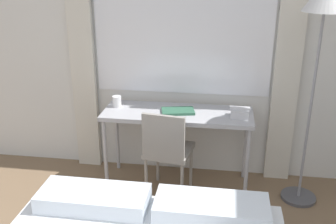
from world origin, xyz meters
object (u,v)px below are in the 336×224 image
(mug, at_px, (117,101))
(desk_chair, at_px, (167,148))
(desk, at_px, (178,118))
(standing_lamp, at_px, (323,17))
(book, at_px, (178,111))
(telephone, at_px, (240,113))

(mug, bearing_deg, desk_chair, -29.02)
(desk, bearing_deg, standing_lamp, -5.62)
(book, xyz_separation_m, mug, (-0.60, 0.07, 0.04))
(telephone, height_order, book, telephone)
(telephone, bearing_deg, desk_chair, -162.52)
(desk_chair, distance_m, telephone, 0.73)
(desk, distance_m, mug, 0.61)
(standing_lamp, bearing_deg, book, 174.82)
(desk_chair, relative_size, mug, 8.19)
(standing_lamp, distance_m, book, 1.46)
(standing_lamp, bearing_deg, desk_chair, -174.09)
(desk_chair, distance_m, book, 0.36)
(desk_chair, bearing_deg, desk, 83.68)
(desk, distance_m, telephone, 0.58)
(desk_chair, relative_size, standing_lamp, 0.43)
(desk, height_order, telephone, telephone)
(standing_lamp, height_order, mug, standing_lamp)
(telephone, bearing_deg, book, 176.71)
(desk, xyz_separation_m, standing_lamp, (1.16, -0.11, 0.97))
(telephone, distance_m, mug, 1.17)
(desk, relative_size, standing_lamp, 0.71)
(telephone, relative_size, mug, 1.72)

